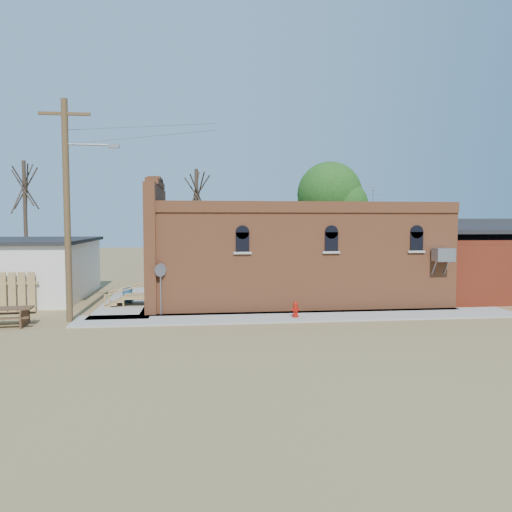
{
  "coord_description": "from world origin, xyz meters",
  "views": [
    {
      "loc": [
        -2.96,
        -19.8,
        4.11
      ],
      "look_at": [
        -0.1,
        4.54,
        2.4
      ],
      "focal_mm": 35.0,
      "sensor_mm": 36.0,
      "label": 1
    }
  ],
  "objects": [
    {
      "name": "picnic_table",
      "position": [
        -10.34,
        0.5,
        0.48
      ],
      "size": [
        1.88,
        1.48,
        0.74
      ],
      "rotation": [
        0.0,
        0.0,
        0.08
      ],
      "color": "#503420",
      "rests_on": "ground"
    },
    {
      "name": "stop_sign",
      "position": [
        -4.55,
        1.8,
        1.81
      ],
      "size": [
        0.48,
        0.45,
        2.25
      ],
      "rotation": [
        0.0,
        0.0,
        0.31
      ],
      "color": "gray",
      "rests_on": "sidewalk_south"
    },
    {
      "name": "tree_bare_near",
      "position": [
        -3.0,
        13.0,
        5.96
      ],
      "size": [
        2.8,
        2.8,
        7.65
      ],
      "color": "#49382A",
      "rests_on": "ground"
    },
    {
      "name": "sidewalk_west",
      "position": [
        -6.3,
        6.0,
        0.04
      ],
      "size": [
        2.6,
        10.0,
        0.08
      ],
      "primitive_type": "cube",
      "color": "#9E9991",
      "rests_on": "ground"
    },
    {
      "name": "ground",
      "position": [
        0.0,
        0.0,
        0.0
      ],
      "size": [
        120.0,
        120.0,
        0.0
      ],
      "primitive_type": "plane",
      "color": "brown",
      "rests_on": "ground"
    },
    {
      "name": "red_shed",
      "position": [
        11.5,
        5.5,
        2.27
      ],
      "size": [
        5.4,
        6.4,
        4.3
      ],
      "color": "#5B220F",
      "rests_on": "ground"
    },
    {
      "name": "tree_leafy",
      "position": [
        6.0,
        13.5,
        5.93
      ],
      "size": [
        4.4,
        4.4,
        8.15
      ],
      "color": "#49382A",
      "rests_on": "ground"
    },
    {
      "name": "utility_pole",
      "position": [
        -8.14,
        1.2,
        4.77
      ],
      "size": [
        3.12,
        0.26,
        9.0
      ],
      "color": "#4A331D",
      "rests_on": "ground"
    },
    {
      "name": "tree_bare_far",
      "position": [
        -14.0,
        14.0,
        6.36
      ],
      "size": [
        2.8,
        2.8,
        8.16
      ],
      "color": "#49382A",
      "rests_on": "ground"
    },
    {
      "name": "sidewalk_south",
      "position": [
        1.5,
        0.9,
        0.04
      ],
      "size": [
        19.0,
        2.2,
        0.08
      ],
      "primitive_type": "cube",
      "color": "#9E9991",
      "rests_on": "ground"
    },
    {
      "name": "trash_barrel",
      "position": [
        -6.44,
        5.36,
        0.45
      ],
      "size": [
        0.57,
        0.57,
        0.73
      ],
      "primitive_type": "cylinder",
      "rotation": [
        0.0,
        0.0,
        -0.22
      ],
      "color": "navy",
      "rests_on": "sidewalk_west"
    },
    {
      "name": "brick_bar",
      "position": [
        1.64,
        5.49,
        2.34
      ],
      "size": [
        16.4,
        7.97,
        6.3
      ],
      "color": "#AA5A34",
      "rests_on": "ground"
    },
    {
      "name": "fire_hydrant",
      "position": [
        1.12,
        0.64,
        0.41
      ],
      "size": [
        0.39,
        0.38,
        0.66
      ],
      "rotation": [
        0.0,
        0.0,
        -0.39
      ],
      "color": "#A21209",
      "rests_on": "sidewalk_south"
    }
  ]
}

